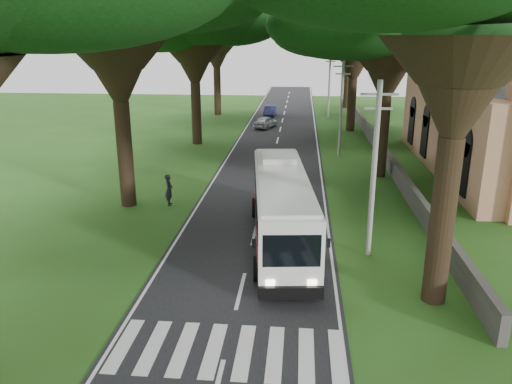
# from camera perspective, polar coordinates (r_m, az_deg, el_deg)

# --- Properties ---
(ground) EXTENTS (140.00, 140.00, 0.00)m
(ground) POSITION_cam_1_polar(r_m,az_deg,el_deg) (18.64, -2.53, -14.19)
(ground) COLOR #284F16
(ground) RESTS_ON ground
(road) EXTENTS (8.00, 120.00, 0.04)m
(road) POSITION_cam_1_polar(r_m,az_deg,el_deg) (41.93, 2.00, 3.99)
(road) COLOR black
(road) RESTS_ON ground
(crosswalk) EXTENTS (8.00, 3.00, 0.01)m
(crosswalk) POSITION_cam_1_polar(r_m,az_deg,el_deg) (16.99, -3.47, -17.71)
(crosswalk) COLOR silver
(crosswalk) RESTS_ON ground
(property_wall) EXTENTS (0.35, 50.00, 1.20)m
(property_wall) POSITION_cam_1_polar(r_m,az_deg,el_deg) (41.32, 14.52, 4.08)
(property_wall) COLOR #383533
(property_wall) RESTS_ON ground
(pole_near) EXTENTS (1.60, 0.24, 8.00)m
(pole_near) POSITION_cam_1_polar(r_m,az_deg,el_deg) (22.66, 13.34, 2.69)
(pole_near) COLOR gray
(pole_near) RESTS_ON ground
(pole_mid) EXTENTS (1.60, 0.24, 8.00)m
(pole_mid) POSITION_cam_1_polar(r_m,az_deg,el_deg) (42.21, 9.73, 9.61)
(pole_mid) COLOR gray
(pole_mid) RESTS_ON ground
(pole_far) EXTENTS (1.60, 0.24, 8.00)m
(pole_far) POSITION_cam_1_polar(r_m,az_deg,el_deg) (62.05, 8.38, 12.12)
(pole_far) COLOR gray
(pole_far) RESTS_ON ground
(tree_l_midb) EXTENTS (13.22, 13.22, 14.26)m
(tree_l_midb) POSITION_cam_1_polar(r_m,az_deg,el_deg) (46.76, -7.23, 19.20)
(tree_l_midb) COLOR black
(tree_l_midb) RESTS_ON ground
(tree_l_far) EXTENTS (13.20, 13.20, 14.73)m
(tree_l_far) POSITION_cam_1_polar(r_m,az_deg,el_deg) (64.64, -4.62, 19.18)
(tree_l_far) COLOR black
(tree_l_far) RESTS_ON ground
(tree_r_mida) EXTENTS (14.96, 14.96, 14.75)m
(tree_r_mida) POSITION_cam_1_polar(r_m,az_deg,el_deg) (36.21, 15.26, 19.58)
(tree_r_mida) COLOR black
(tree_r_mida) RESTS_ON ground
(tree_r_midb) EXTENTS (15.26, 15.26, 14.25)m
(tree_r_midb) POSITION_cam_1_polar(r_m,az_deg,el_deg) (53.98, 11.38, 18.38)
(tree_r_midb) COLOR black
(tree_r_midb) RESTS_ON ground
(tree_r_far) EXTENTS (14.20, 14.20, 15.29)m
(tree_r_far) POSITION_cam_1_polar(r_m,az_deg,el_deg) (72.02, 10.78, 19.07)
(tree_r_far) COLOR black
(tree_r_far) RESTS_ON ground
(coach_bus) EXTENTS (3.72, 12.03, 3.49)m
(coach_bus) POSITION_cam_1_polar(r_m,az_deg,el_deg) (24.12, 2.93, -1.67)
(coach_bus) COLOR white
(coach_bus) RESTS_ON ground
(distant_car_a) EXTENTS (2.74, 4.13, 1.31)m
(distant_car_a) POSITION_cam_1_polar(r_m,az_deg,el_deg) (55.28, 1.08, 8.01)
(distant_car_a) COLOR #ABABAF
(distant_car_a) RESTS_ON road
(distant_car_b) EXTENTS (1.50, 3.88, 1.26)m
(distant_car_b) POSITION_cam_1_polar(r_m,az_deg,el_deg) (63.89, 1.61, 9.27)
(distant_car_b) COLOR navy
(distant_car_b) RESTS_ON road
(pedestrian) EXTENTS (0.56, 0.76, 1.90)m
(pedestrian) POSITION_cam_1_polar(r_m,az_deg,el_deg) (30.28, -9.91, 0.26)
(pedestrian) COLOR black
(pedestrian) RESTS_ON ground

